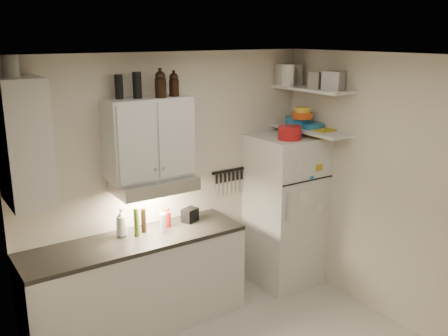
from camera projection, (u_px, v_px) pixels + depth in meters
ceiling at (265, 56)px, 3.52m from camera, size 3.20×3.00×0.02m
back_wall at (170, 182)px, 5.07m from camera, size 3.20×0.02×2.60m
left_wall at (51, 285)px, 3.00m from camera, size 0.02×3.00×2.60m
right_wall at (396, 193)px, 4.73m from camera, size 0.02×3.00×2.60m
base_cabinet at (137, 286)px, 4.75m from camera, size 2.10×0.60×0.88m
countertop at (135, 241)px, 4.63m from camera, size 2.10×0.62×0.04m
upper_cabinet at (149, 138)px, 4.64m from camera, size 0.80×0.33×0.75m
side_cabinet at (23, 141)px, 3.89m from camera, size 0.33×0.55×1.00m
range_hood at (154, 184)px, 4.70m from camera, size 0.76×0.46×0.12m
fridge at (285, 210)px, 5.58m from camera, size 0.70×0.68×1.70m
shelf_hi at (312, 89)px, 5.23m from camera, size 0.30×0.95×0.03m
shelf_lo at (310, 130)px, 5.35m from camera, size 0.30×0.95×0.03m
knife_strip at (228, 171)px, 5.43m from camera, size 0.42×0.02×0.03m
dutch_oven at (290, 133)px, 5.16m from camera, size 0.26×0.26×0.14m
book_stack at (322, 133)px, 5.29m from camera, size 0.22×0.27×0.09m
spice_jar at (299, 133)px, 5.29m from camera, size 0.06×0.06×0.09m
stock_pot at (288, 74)px, 5.48m from camera, size 0.37×0.37×0.23m
tin_a at (319, 80)px, 5.11m from camera, size 0.17×0.16×0.17m
tin_b at (334, 81)px, 4.99m from camera, size 0.24×0.24×0.19m
bowl_teal at (298, 122)px, 5.45m from camera, size 0.27×0.27×0.11m
bowl_orange at (302, 115)px, 5.34m from camera, size 0.22×0.22×0.07m
bowl_yellow at (302, 110)px, 5.32m from camera, size 0.17×0.17×0.05m
plates at (313, 126)px, 5.36m from camera, size 0.24×0.24×0.06m
growler_a at (160, 84)px, 4.50m from camera, size 0.11×0.11×0.25m
growler_b at (174, 84)px, 4.61m from camera, size 0.10×0.10×0.22m
thermos_a at (137, 85)px, 4.45m from camera, size 0.10×0.10×0.23m
thermos_b at (119, 87)px, 4.42m from camera, size 0.09×0.09×0.22m
side_jar at (10, 66)px, 3.72m from camera, size 0.15×0.15×0.16m
soap_bottle at (121, 221)px, 4.65m from camera, size 0.14×0.14×0.30m
pepper_mill at (167, 217)px, 4.94m from camera, size 0.07×0.07×0.18m
oil_bottle at (137, 222)px, 4.66m from camera, size 0.06×0.06×0.28m
vinegar_bottle at (143, 220)px, 4.76m from camera, size 0.05×0.05×0.24m
clear_bottle at (163, 223)px, 4.78m from camera, size 0.07×0.07×0.18m
red_jar at (167, 219)px, 4.91m from camera, size 0.10×0.10×0.15m
caddy at (190, 215)px, 5.05m from camera, size 0.19×0.16×0.14m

